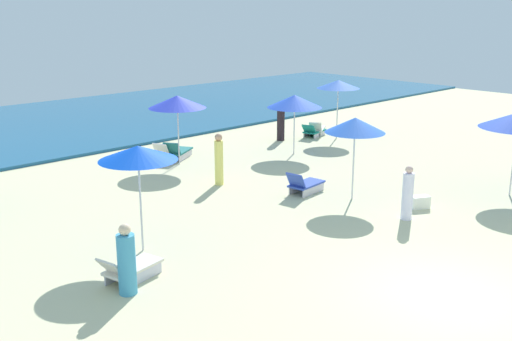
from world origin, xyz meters
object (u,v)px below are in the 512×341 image
(umbrella_8, at_px, (338,84))
(beachgoer_2, at_px, (219,160))
(lounge_chair_5_0, at_px, (178,152))
(umbrella_4, at_px, (295,101))
(beachgoer_0, at_px, (408,194))
(lounge_chair_2_0, at_px, (305,185))
(umbrella_5, at_px, (177,102))
(lounge_chair_8_0, at_px, (313,131))
(lounge_chair_8_1, at_px, (317,129))
(umbrella_2, at_px, (355,125))
(lounge_chair_1_0, at_px, (130,269))
(beachgoer_3, at_px, (127,262))
(umbrella_1, at_px, (138,153))
(cooler_box_1, at_px, (420,202))
(beachgoer_1, at_px, (281,123))
(lounge_chair_5_1, at_px, (169,153))

(umbrella_8, height_order, beachgoer_2, umbrella_8)
(umbrella_8, bearing_deg, lounge_chair_5_0, 165.38)
(umbrella_4, xyz_separation_m, beachgoer_0, (-3.43, -7.43, -1.41))
(lounge_chair_2_0, distance_m, umbrella_5, 6.11)
(umbrella_5, bearing_deg, lounge_chair_5_0, 56.99)
(lounge_chair_8_0, relative_size, lounge_chair_8_1, 0.93)
(lounge_chair_8_1, bearing_deg, lounge_chair_2_0, 96.40)
(lounge_chair_5_0, distance_m, umbrella_8, 7.95)
(umbrella_2, distance_m, umbrella_5, 7.24)
(lounge_chair_1_0, height_order, lounge_chair_8_0, lounge_chair_1_0)
(umbrella_4, distance_m, beachgoer_3, 13.03)
(umbrella_1, distance_m, lounge_chair_8_0, 14.52)
(umbrella_4, bearing_deg, cooler_box_1, -107.75)
(umbrella_8, distance_m, beachgoer_1, 3.05)
(lounge_chair_1_0, relative_size, cooler_box_1, 2.89)
(lounge_chair_5_0, xyz_separation_m, lounge_chair_8_0, (6.96, -0.95, -0.04))
(umbrella_1, xyz_separation_m, beachgoer_0, (6.58, -3.23, -1.72))
(lounge_chair_1_0, xyz_separation_m, umbrella_2, (8.12, 0.19, 2.04))
(lounge_chair_1_0, height_order, lounge_chair_5_0, lounge_chair_5_0)
(umbrella_5, xyz_separation_m, lounge_chair_5_0, (0.46, 0.71, -2.08))
(lounge_chair_8_1, xyz_separation_m, beachgoer_3, (-15.06, -7.74, 0.46))
(lounge_chair_8_0, bearing_deg, umbrella_1, 100.25)
(lounge_chair_2_0, distance_m, beachgoer_3, 8.15)
(lounge_chair_2_0, bearing_deg, lounge_chair_1_0, 95.46)
(lounge_chair_5_0, relative_size, umbrella_8, 0.61)
(lounge_chair_1_0, xyz_separation_m, lounge_chair_8_1, (14.71, 7.25, -0.02))
(lounge_chair_1_0, bearing_deg, beachgoer_3, 131.79)
(beachgoer_3, bearing_deg, umbrella_4, 36.27)
(umbrella_8, bearing_deg, beachgoer_0, -130.76)
(umbrella_2, height_order, lounge_chair_8_0, umbrella_2)
(umbrella_4, xyz_separation_m, beachgoer_3, (-11.51, -5.93, -1.43))
(umbrella_2, distance_m, beachgoer_2, 4.72)
(umbrella_8, relative_size, cooler_box_1, 4.83)
(umbrella_1, bearing_deg, lounge_chair_8_0, 24.04)
(umbrella_8, height_order, lounge_chair_8_1, umbrella_8)
(lounge_chair_8_1, relative_size, beachgoer_0, 1.00)
(lounge_chair_2_0, bearing_deg, beachgoer_3, 98.31)
(umbrella_2, bearing_deg, umbrella_4, 59.95)
(beachgoer_1, height_order, cooler_box_1, beachgoer_1)
(lounge_chair_8_0, bearing_deg, umbrella_4, 104.09)
(umbrella_4, height_order, lounge_chair_5_0, umbrella_4)
(lounge_chair_5_0, height_order, lounge_chair_8_1, lounge_chair_5_0)
(beachgoer_0, bearing_deg, lounge_chair_5_0, -86.56)
(lounge_chair_8_1, bearing_deg, lounge_chair_5_1, 50.90)
(umbrella_8, xyz_separation_m, lounge_chair_8_0, (-0.45, 0.98, -2.19))
(beachgoer_0, bearing_deg, lounge_chair_8_0, -124.78)
(beachgoer_0, bearing_deg, umbrella_4, -113.80)
(umbrella_1, distance_m, umbrella_8, 14.40)
(umbrella_2, height_order, umbrella_5, umbrella_5)
(lounge_chair_8_0, height_order, lounge_chair_8_1, lounge_chair_8_1)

